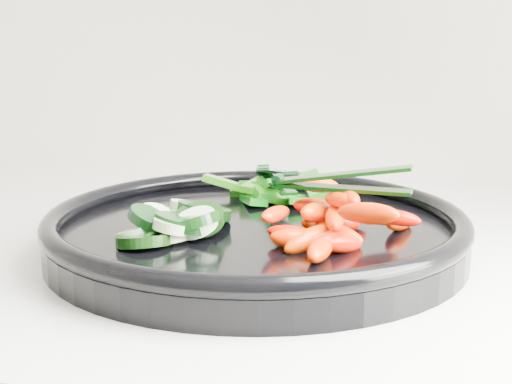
# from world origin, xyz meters

# --- Properties ---
(veggie_tray) EXTENTS (0.50, 0.50, 0.04)m
(veggie_tray) POSITION_xyz_m (0.01, 1.66, 0.95)
(veggie_tray) COLOR black
(veggie_tray) RESTS_ON counter
(cucumber_pile) EXTENTS (0.10, 0.13, 0.04)m
(cucumber_pile) POSITION_xyz_m (-0.05, 1.62, 0.96)
(cucumber_pile) COLOR black
(cucumber_pile) RESTS_ON veggie_tray
(carrot_pile) EXTENTS (0.13, 0.15, 0.05)m
(carrot_pile) POSITION_xyz_m (0.08, 1.62, 0.97)
(carrot_pile) COLOR #FF4F00
(carrot_pile) RESTS_ON veggie_tray
(pepper_pile) EXTENTS (0.14, 0.10, 0.04)m
(pepper_pile) POSITION_xyz_m (0.00, 1.76, 0.96)
(pepper_pile) COLOR #0A6109
(pepper_pile) RESTS_ON veggie_tray
(tong_carrot) EXTENTS (0.11, 0.03, 0.02)m
(tong_carrot) POSITION_xyz_m (0.09, 1.63, 1.00)
(tong_carrot) COLOR black
(tong_carrot) RESTS_ON carrot_pile
(tong_pepper) EXTENTS (0.06, 0.11, 0.02)m
(tong_pepper) POSITION_xyz_m (0.01, 1.76, 0.98)
(tong_pepper) COLOR black
(tong_pepper) RESTS_ON pepper_pile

